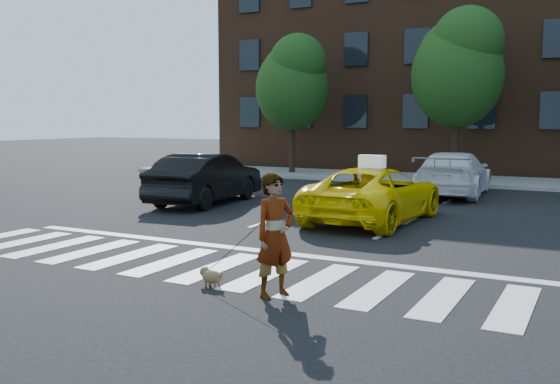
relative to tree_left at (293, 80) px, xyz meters
The scene contains 13 objects.
ground 18.90m from the tree_left, 67.71° to the right, with size 120.00×120.00×0.00m, color black.
crosswalk 18.90m from the tree_left, 67.71° to the right, with size 13.00×2.40×0.01m, color silver.
stop_line 17.47m from the tree_left, 65.65° to the right, with size 12.00×0.30×0.01m, color silver.
sidewalk_far 8.24m from the tree_left, ahead, with size 30.00×4.00×0.15m, color slate.
building 10.73m from the tree_left, 48.97° to the left, with size 26.00×10.00×12.00m, color #4A2C1A.
tree_left is the anchor object (origin of this frame).
tree_mid 7.51m from the tree_left, ahead, with size 3.69×3.69×7.10m.
taxi 13.83m from the tree_left, 54.42° to the right, with size 2.33×5.05×1.40m, color #E2C404.
black_sedan 10.82m from the tree_left, 78.87° to the right, with size 1.67×4.78×1.57m, color black.
white_suv 10.11m from the tree_left, 27.32° to the right, with size 2.12×5.20×1.51m, color silver.
woman 20.40m from the tree_left, 64.24° to the right, with size 0.67×0.44×1.84m, color #999999.
dog 20.07m from the tree_left, 67.28° to the right, with size 0.52×0.28×0.30m.
taxi_sign 13.78m from the tree_left, 54.91° to the right, with size 0.65×0.28×0.32m, color white.
Camera 1 is at (6.03, -9.08, 2.63)m, focal length 40.00 mm.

